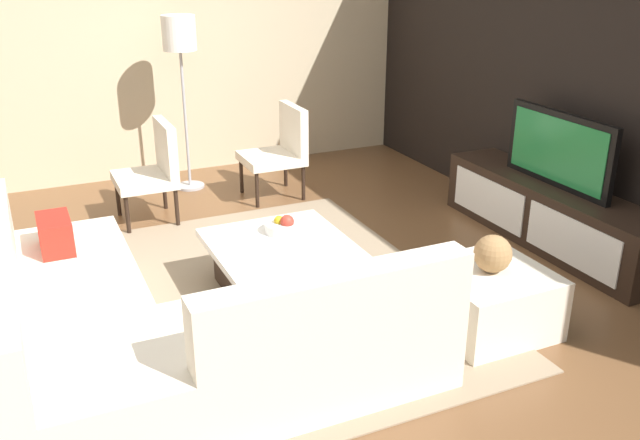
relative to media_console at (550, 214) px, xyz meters
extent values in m
plane|color=brown|center=(0.00, -2.40, -0.25)|extent=(14.00, 14.00, 0.00)
cube|color=black|center=(0.00, 0.30, 1.15)|extent=(6.40, 0.12, 2.80)
cube|color=#C6B28E|center=(-3.20, -2.20, 1.15)|extent=(0.12, 5.20, 2.80)
cube|color=gray|center=(-0.10, -2.40, -0.24)|extent=(3.16, 2.42, 0.01)
cube|color=black|center=(0.00, 0.00, 0.00)|extent=(2.14, 0.49, 0.50)
cube|color=white|center=(-0.49, -0.25, 0.00)|extent=(0.91, 0.01, 0.35)
cube|color=white|center=(0.49, -0.25, 0.00)|extent=(0.91, 0.01, 0.35)
cube|color=black|center=(0.00, 0.00, 0.54)|extent=(1.10, 0.05, 0.59)
cube|color=#1E7238|center=(0.00, -0.03, 0.54)|extent=(0.99, 0.01, 0.49)
cube|color=beige|center=(0.20, -3.70, -0.03)|extent=(2.31, 0.85, 0.44)
cube|color=beige|center=(0.93, -2.54, -0.03)|extent=(0.85, 1.47, 0.44)
cube|color=beige|center=(1.26, -2.54, 0.38)|extent=(0.18, 1.47, 0.38)
cube|color=red|center=(-0.49, -3.70, 0.30)|extent=(0.36, 0.20, 0.22)
cube|color=red|center=(0.93, -2.17, 0.22)|extent=(0.60, 0.44, 0.06)
cube|color=black|center=(-0.10, -2.30, -0.08)|extent=(0.79, 0.74, 0.33)
cube|color=white|center=(-0.10, -2.30, 0.10)|extent=(0.98, 0.93, 0.05)
cylinder|color=black|center=(-2.09, -3.08, -0.06)|extent=(0.04, 0.04, 0.38)
cylinder|color=black|center=(-1.62, -3.08, -0.06)|extent=(0.04, 0.04, 0.38)
cylinder|color=black|center=(-2.09, -2.66, -0.06)|extent=(0.04, 0.04, 0.38)
cylinder|color=black|center=(-1.62, -2.66, -0.06)|extent=(0.04, 0.04, 0.38)
cube|color=beige|center=(-1.85, -2.87, 0.13)|extent=(0.55, 0.50, 0.08)
cube|color=beige|center=(-1.85, -2.66, 0.40)|extent=(0.55, 0.08, 0.45)
cylinder|color=#A5A5AA|center=(-2.58, -2.30, -0.24)|extent=(0.28, 0.28, 0.02)
cylinder|color=#A5A5AA|center=(-2.58, -2.30, 0.44)|extent=(0.03, 0.03, 1.33)
cylinder|color=white|center=(-2.58, -2.30, 1.26)|extent=(0.32, 0.32, 0.32)
cube|color=beige|center=(0.88, -1.28, -0.05)|extent=(0.70, 0.70, 0.40)
cylinder|color=silver|center=(-0.28, -2.20, 0.17)|extent=(0.28, 0.28, 0.07)
sphere|color=#B23326|center=(-0.24, -2.19, 0.22)|extent=(0.10, 0.10, 0.10)
sphere|color=gold|center=(-0.29, -2.18, 0.21)|extent=(0.07, 0.07, 0.07)
sphere|color=gold|center=(-0.29, -2.23, 0.21)|extent=(0.07, 0.07, 0.07)
cylinder|color=black|center=(-2.21, -1.88, -0.06)|extent=(0.04, 0.04, 0.38)
cylinder|color=black|center=(-1.76, -1.88, -0.06)|extent=(0.04, 0.04, 0.38)
cylinder|color=black|center=(-2.21, -1.41, -0.06)|extent=(0.04, 0.04, 0.38)
cylinder|color=black|center=(-1.76, -1.41, -0.06)|extent=(0.04, 0.04, 0.38)
cube|color=beige|center=(-1.99, -1.65, 0.13)|extent=(0.53, 0.55, 0.08)
cube|color=beige|center=(-1.99, -1.41, 0.40)|extent=(0.53, 0.08, 0.45)
sphere|color=#997247|center=(0.88, -1.28, 0.27)|extent=(0.24, 0.24, 0.24)
camera|label=1|loc=(3.91, -3.84, 2.03)|focal=38.54mm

